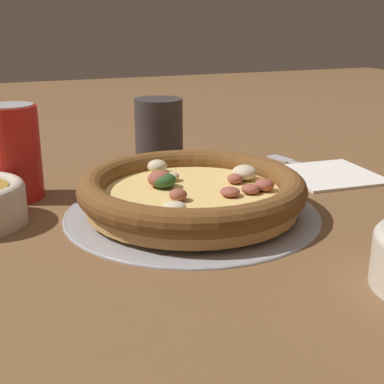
# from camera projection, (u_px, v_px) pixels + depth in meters

# --- Properties ---
(ground_plane) EXTENTS (3.00, 3.00, 0.00)m
(ground_plane) POSITION_uv_depth(u_px,v_px,m) (192.00, 214.00, 0.65)
(ground_plane) COLOR brown
(pizza_tray) EXTENTS (0.31, 0.31, 0.01)m
(pizza_tray) POSITION_uv_depth(u_px,v_px,m) (192.00, 211.00, 0.65)
(pizza_tray) COLOR #9E9EA3
(pizza_tray) RESTS_ON ground_plane
(pizza) EXTENTS (0.27, 0.27, 0.04)m
(pizza) POSITION_uv_depth(u_px,v_px,m) (192.00, 191.00, 0.64)
(pizza) COLOR tan
(pizza) RESTS_ON pizza_tray
(drinking_cup) EXTENTS (0.08, 0.08, 0.10)m
(drinking_cup) POSITION_uv_depth(u_px,v_px,m) (159.00, 130.00, 0.87)
(drinking_cup) COLOR #383333
(drinking_cup) RESTS_ON ground_plane
(napkin) EXTENTS (0.14, 0.15, 0.01)m
(napkin) POSITION_uv_depth(u_px,v_px,m) (329.00, 173.00, 0.81)
(napkin) COLOR white
(napkin) RESTS_ON ground_plane
(fork) EXTENTS (0.06, 0.20, 0.00)m
(fork) POSITION_uv_depth(u_px,v_px,m) (309.00, 166.00, 0.85)
(fork) COLOR #B7B7BC
(fork) RESTS_ON ground_plane
(beverage_can) EXTENTS (0.07, 0.07, 0.12)m
(beverage_can) POSITION_uv_depth(u_px,v_px,m) (15.00, 153.00, 0.69)
(beverage_can) COLOR red
(beverage_can) RESTS_ON ground_plane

